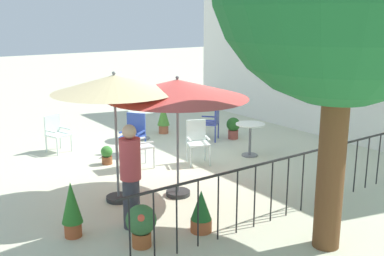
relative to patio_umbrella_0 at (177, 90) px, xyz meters
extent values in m
plane|color=beige|center=(-1.57, 0.96, -1.95)|extent=(60.00, 60.00, 0.00)
cube|color=white|center=(-1.57, 5.67, 0.62)|extent=(10.05, 0.30, 5.13)
cube|color=black|center=(1.76, 0.96, -0.95)|extent=(0.03, 6.10, 0.03)
cylinder|color=black|center=(1.76, -1.91, -1.45)|extent=(0.02, 0.02, 1.00)
cylinder|color=black|center=(1.76, -1.56, -1.45)|extent=(0.02, 0.02, 1.00)
cylinder|color=black|center=(1.76, -1.20, -1.45)|extent=(0.02, 0.02, 1.00)
cylinder|color=black|center=(1.76, -0.84, -1.45)|extent=(0.02, 0.02, 1.00)
cylinder|color=black|center=(1.76, -0.48, -1.45)|extent=(0.02, 0.02, 1.00)
cylinder|color=black|center=(1.76, -0.12, -1.45)|extent=(0.02, 0.02, 1.00)
cylinder|color=black|center=(1.76, 0.24, -1.45)|extent=(0.02, 0.02, 1.00)
cylinder|color=black|center=(1.76, 0.60, -1.45)|extent=(0.02, 0.02, 1.00)
cylinder|color=black|center=(1.76, 0.96, -1.45)|extent=(0.02, 0.02, 1.00)
cylinder|color=black|center=(1.76, 1.31, -1.45)|extent=(0.02, 0.02, 1.00)
cylinder|color=black|center=(1.76, 1.67, -1.45)|extent=(0.02, 0.02, 1.00)
cylinder|color=black|center=(1.76, 2.03, -1.45)|extent=(0.02, 0.02, 1.00)
cylinder|color=black|center=(1.76, 2.39, -1.45)|extent=(0.02, 0.02, 1.00)
cylinder|color=black|center=(1.76, 2.75, -1.45)|extent=(0.02, 0.02, 1.00)
cylinder|color=black|center=(1.76, 3.11, -1.45)|extent=(0.02, 0.02, 1.00)
cylinder|color=black|center=(1.76, 3.47, -1.45)|extent=(0.02, 0.02, 1.00)
cylinder|color=brown|center=(2.80, 0.65, -0.67)|extent=(0.38, 0.38, 2.55)
cylinder|color=#2D2D2D|center=(0.00, 0.00, -1.91)|extent=(0.44, 0.44, 0.08)
cylinder|color=slate|center=(0.00, 0.00, -0.88)|extent=(0.04, 0.04, 2.13)
cone|color=#E24C47|center=(0.00, 0.00, 0.02)|extent=(2.49, 2.49, 0.33)
sphere|color=slate|center=(0.00, 0.00, 0.21)|extent=(0.06, 0.06, 0.06)
cylinder|color=#2D2D2D|center=(-0.41, -0.99, -1.91)|extent=(0.44, 0.44, 0.08)
cylinder|color=slate|center=(-0.41, -0.99, -0.83)|extent=(0.04, 0.04, 2.23)
cone|color=beige|center=(-0.41, -0.99, 0.14)|extent=(2.10, 2.10, 0.29)
sphere|color=slate|center=(-0.41, -0.99, 0.32)|extent=(0.06, 0.06, 0.06)
cylinder|color=silver|center=(-3.83, 1.43, -1.20)|extent=(0.71, 0.71, 0.02)
cylinder|color=slate|center=(-3.83, 1.43, -1.58)|extent=(0.06, 0.06, 0.74)
cylinder|color=slate|center=(-3.83, 1.43, -1.93)|extent=(0.39, 0.39, 0.03)
cylinder|color=white|center=(-1.05, 2.71, -1.19)|extent=(0.68, 0.68, 0.02)
cylinder|color=slate|center=(-1.05, 2.71, -1.57)|extent=(0.06, 0.06, 0.74)
cylinder|color=slate|center=(-1.05, 2.71, -1.93)|extent=(0.37, 0.37, 0.03)
cube|color=white|center=(-3.93, -0.79, -1.52)|extent=(0.57, 0.57, 0.04)
cube|color=white|center=(-4.13, -0.86, -1.29)|extent=(0.17, 0.42, 0.42)
cube|color=white|center=(-3.87, -0.99, -1.40)|extent=(0.40, 0.16, 0.03)
cube|color=white|center=(-4.00, -0.60, -1.40)|extent=(0.40, 0.16, 0.03)
cylinder|color=white|center=(-3.67, -0.93, -1.74)|extent=(0.04, 0.04, 0.41)
cylinder|color=white|center=(-3.80, -0.53, -1.74)|extent=(0.04, 0.04, 0.41)
cylinder|color=white|center=(-4.07, -1.05, -1.74)|extent=(0.04, 0.04, 0.41)
cylinder|color=white|center=(-4.20, -0.66, -1.74)|extent=(0.04, 0.04, 0.41)
cube|color=#324BA1|center=(-2.70, 0.53, -1.50)|extent=(0.67, 0.67, 0.04)
cube|color=#324BA1|center=(-2.82, 0.71, -1.23)|extent=(0.40, 0.31, 0.50)
cube|color=#324BA1|center=(-2.88, 0.40, -1.38)|extent=(0.28, 0.37, 0.03)
cube|color=#324BA1|center=(-2.52, 0.67, -1.38)|extent=(0.28, 0.37, 0.03)
cylinder|color=#324BA1|center=(-2.75, 0.22, -1.73)|extent=(0.04, 0.04, 0.42)
cylinder|color=#324BA1|center=(-2.39, 0.49, -1.73)|extent=(0.04, 0.04, 0.42)
cylinder|color=#324BA1|center=(-3.01, 0.58, -1.73)|extent=(0.04, 0.04, 0.42)
cylinder|color=#324BA1|center=(-2.64, 0.84, -1.73)|extent=(0.04, 0.04, 0.42)
cube|color=white|center=(-1.25, 1.37, -1.48)|extent=(0.59, 0.59, 0.04)
cube|color=white|center=(-1.44, 1.45, -1.22)|extent=(0.20, 0.41, 0.48)
cube|color=white|center=(-1.33, 1.18, -1.36)|extent=(0.39, 0.19, 0.03)
cube|color=white|center=(-1.17, 1.56, -1.36)|extent=(0.39, 0.19, 0.03)
cylinder|color=white|center=(-1.14, 1.10, -1.72)|extent=(0.04, 0.04, 0.44)
cylinder|color=white|center=(-0.98, 1.48, -1.72)|extent=(0.04, 0.04, 0.44)
cylinder|color=white|center=(-1.52, 1.26, -1.72)|extent=(0.04, 0.04, 0.44)
cylinder|color=white|center=(-1.36, 1.64, -1.72)|extent=(0.04, 0.04, 0.44)
cube|color=silver|center=(-1.79, 0.23, -1.47)|extent=(0.48, 0.50, 0.04)
cube|color=silver|center=(-1.80, 0.02, -1.26)|extent=(0.42, 0.07, 0.40)
cube|color=silver|center=(-1.59, 0.22, -1.35)|extent=(0.07, 0.42, 0.03)
cube|color=silver|center=(-1.99, 0.24, -1.35)|extent=(0.07, 0.42, 0.03)
cylinder|color=silver|center=(-1.57, 0.43, -1.72)|extent=(0.04, 0.04, 0.45)
cylinder|color=silver|center=(-1.97, 0.46, -1.72)|extent=(0.04, 0.04, 0.45)
cylinder|color=silver|center=(-1.60, 0.00, -1.72)|extent=(0.04, 0.04, 0.45)
cylinder|color=silver|center=(-2.01, 0.03, -1.72)|extent=(0.04, 0.04, 0.45)
cube|color=#354196|center=(-2.74, 2.79, -1.49)|extent=(0.69, 0.69, 0.04)
cube|color=#354196|center=(-2.57, 2.94, -1.28)|extent=(0.33, 0.37, 0.39)
cube|color=#354196|center=(-2.89, 2.95, -1.37)|extent=(0.36, 0.32, 0.03)
cube|color=#354196|center=(-2.59, 2.62, -1.37)|extent=(0.36, 0.32, 0.03)
cylinder|color=#354196|center=(-3.06, 2.80, -1.73)|extent=(0.04, 0.04, 0.43)
cylinder|color=#354196|center=(-2.76, 2.47, -1.73)|extent=(0.04, 0.04, 0.43)
cylinder|color=#354196|center=(-2.72, 3.11, -1.73)|extent=(0.04, 0.04, 0.43)
cylinder|color=#354196|center=(-2.42, 2.77, -1.73)|extent=(0.04, 0.04, 0.43)
cylinder|color=#A8552A|center=(1.29, -1.49, -1.84)|extent=(0.27, 0.27, 0.22)
cylinder|color=#382819|center=(1.29, -1.49, -1.74)|extent=(0.24, 0.24, 0.02)
sphere|color=#396C38|center=(1.29, -1.49, -1.54)|extent=(0.44, 0.44, 0.44)
sphere|color=#EE5036|center=(1.42, -1.56, -1.45)|extent=(0.12, 0.12, 0.12)
sphere|color=#EE5036|center=(1.13, -1.40, -1.45)|extent=(0.12, 0.12, 0.12)
sphere|color=#EE5036|center=(1.41, -1.46, -1.48)|extent=(0.09, 0.09, 0.09)
sphere|color=#EE5036|center=(1.31, -1.35, -1.46)|extent=(0.08, 0.08, 0.08)
cylinder|color=#AA4F2A|center=(0.44, -2.17, -1.83)|extent=(0.26, 0.26, 0.23)
cylinder|color=#382819|center=(0.44, -2.17, -1.73)|extent=(0.22, 0.22, 0.02)
cone|color=#2B7026|center=(0.44, -2.17, -1.40)|extent=(0.31, 0.31, 0.63)
cylinder|color=brown|center=(-2.43, -0.26, -1.86)|extent=(0.23, 0.23, 0.17)
cylinder|color=#382819|center=(-2.43, -0.26, -1.78)|extent=(0.20, 0.20, 0.02)
sphere|color=#377F2F|center=(-2.43, -0.26, -1.66)|extent=(0.25, 0.25, 0.25)
cylinder|color=#AD552E|center=(1.41, -0.52, -1.85)|extent=(0.33, 0.33, 0.20)
cylinder|color=#382819|center=(1.41, -0.52, -1.76)|extent=(0.29, 0.29, 0.02)
cone|color=#216026|center=(1.41, -0.52, -1.51)|extent=(0.32, 0.32, 0.46)
cylinder|color=#B15F41|center=(-4.01, 2.21, -1.83)|extent=(0.27, 0.27, 0.23)
cylinder|color=#382819|center=(-4.01, 2.21, -1.72)|extent=(0.23, 0.23, 0.02)
cone|color=#4F9235|center=(-4.01, 2.21, -1.41)|extent=(0.34, 0.34, 0.61)
cylinder|color=#95453B|center=(-2.45, 3.40, -1.83)|extent=(0.27, 0.27, 0.24)
cylinder|color=#382819|center=(-2.45, 3.40, -1.72)|extent=(0.24, 0.24, 0.02)
sphere|color=#286123|center=(-2.45, 3.40, -1.56)|extent=(0.36, 0.36, 0.36)
sphere|color=gold|center=(-2.52, 3.31, -1.56)|extent=(0.08, 0.08, 0.08)
sphere|color=gold|center=(-2.53, 3.51, -1.54)|extent=(0.09, 0.09, 0.09)
sphere|color=gold|center=(-2.42, 3.28, -1.55)|extent=(0.08, 0.08, 0.08)
sphere|color=gold|center=(-2.37, 3.49, -1.55)|extent=(0.08, 0.08, 0.08)
cylinder|color=#33333D|center=(0.68, -1.31, -1.55)|extent=(0.26, 0.26, 0.79)
cylinder|color=#B33A3D|center=(0.68, -1.31, -0.84)|extent=(0.44, 0.44, 0.63)
sphere|color=tan|center=(0.68, -1.31, -0.42)|extent=(0.22, 0.22, 0.22)
camera|label=1|loc=(6.61, -4.40, 1.27)|focal=43.45mm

